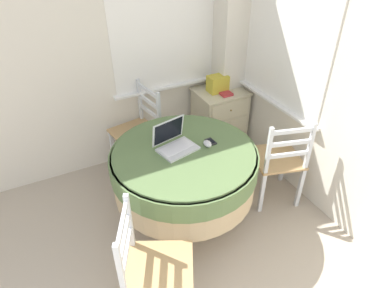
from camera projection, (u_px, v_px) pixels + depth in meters
The scene contains 11 objects.
corner_room_shell at pixel (214, 87), 2.49m from camera, with size 4.65×5.20×2.55m.
round_dining_table at pixel (184, 168), 2.84m from camera, with size 1.21×1.21×0.74m.
laptop at pixel (174, 143), 2.75m from camera, with size 0.35×0.31×0.23m.
computer_mouse at pixel (207, 144), 2.79m from camera, with size 0.06×0.09×0.05m.
cell_phone at pixel (211, 142), 2.84m from camera, with size 0.07×0.11×0.01m.
dining_chair_near_back_window at pixel (139, 131), 3.53m from camera, with size 0.50×0.49×0.92m.
dining_chair_near_right_window at pixel (279, 161), 3.11m from camera, with size 0.53×0.53×0.92m.
dining_chair_camera_near at pixel (152, 268), 2.18m from camera, with size 0.57×0.57×0.92m.
corner_cabinet at pixel (219, 118), 3.93m from camera, with size 0.54×0.47×0.70m.
storage_box at pixel (218, 84), 3.68m from camera, with size 0.21×0.15×0.18m.
book_on_cabinet at pixel (222, 91), 3.70m from camera, with size 0.12×0.26×0.02m.
Camera 1 is at (0.26, 0.20, 2.35)m, focal length 32.00 mm.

